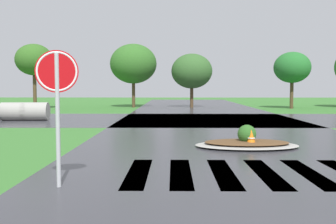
# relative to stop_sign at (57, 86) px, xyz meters

# --- Properties ---
(asphalt_roadway) EXTENTS (9.75, 80.00, 0.01)m
(asphalt_roadway) POSITION_rel_stop_sign_xyz_m (4.04, 5.84, -1.84)
(asphalt_roadway) COLOR #35353A
(asphalt_roadway) RESTS_ON ground
(asphalt_cross_road) EXTENTS (90.00, 8.77, 0.01)m
(asphalt_cross_road) POSITION_rel_stop_sign_xyz_m (4.04, 14.35, -1.84)
(asphalt_cross_road) COLOR #35353A
(asphalt_cross_road) RESTS_ON ground
(crosswalk_stripes) EXTENTS (5.85, 2.90, 0.01)m
(crosswalk_stripes) POSITION_rel_stop_sign_xyz_m (4.04, 1.18, -1.84)
(crosswalk_stripes) COLOR white
(crosswalk_stripes) RESTS_ON ground
(stop_sign) EXTENTS (0.74, 0.23, 2.48)m
(stop_sign) POSITION_rel_stop_sign_xyz_m (0.00, 0.00, 0.00)
(stop_sign) COLOR #B2B5BA
(stop_sign) RESTS_ON ground
(median_island) EXTENTS (3.10, 1.79, 0.68)m
(median_island) POSITION_rel_stop_sign_xyz_m (4.29, 4.66, -1.70)
(median_island) COLOR #9E9B93
(median_island) RESTS_ON ground
(drainage_pipe_stack) EXTENTS (2.50, 1.11, 0.97)m
(drainage_pipe_stack) POSITION_rel_stop_sign_xyz_m (-5.89, 13.69, -1.36)
(drainage_pipe_stack) COLOR #9E9B93
(drainage_pipe_stack) RESTS_ON ground
(traffic_cone) EXTENTS (0.36, 0.36, 0.57)m
(traffic_cone) POSITION_rel_stop_sign_xyz_m (4.38, 4.42, -1.57)
(traffic_cone) COLOR orange
(traffic_cone) RESTS_ON ground
(background_treeline) EXTENTS (37.63, 6.16, 5.47)m
(background_treeline) POSITION_rel_stop_sign_xyz_m (4.88, 25.69, 1.70)
(background_treeline) COLOR #4C3823
(background_treeline) RESTS_ON ground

